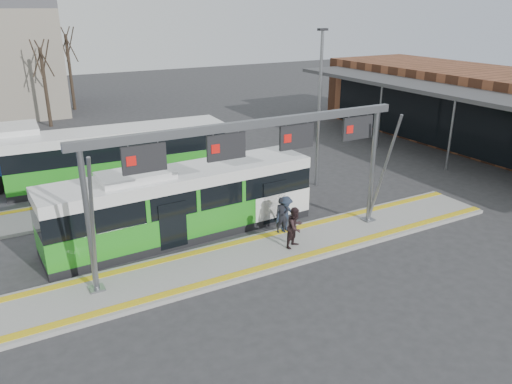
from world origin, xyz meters
TOP-DOWN VIEW (x-y plane):
  - ground at (0.00, 0.00)m, footprint 120.00×120.00m
  - platform_main at (0.00, 0.00)m, footprint 22.00×3.00m
  - platform_second at (-4.00, 8.00)m, footprint 20.00×3.00m
  - tactile_main at (0.00, 0.00)m, footprint 22.00×2.65m
  - tactile_second at (-4.00, 9.15)m, footprint 20.00×0.35m
  - gantry at (-0.35, 0.25)m, footprint 13.00×1.68m
  - hero_bus at (-2.20, 3.24)m, footprint 11.53×2.87m
  - bg_bus_green at (-2.62, 11.69)m, footprint 11.87×3.12m
  - passenger_a at (1.41, 1.10)m, footprint 0.63×0.48m
  - passenger_b at (1.17, -0.28)m, footprint 0.99×0.89m
  - passenger_c at (1.60, 1.10)m, footprint 1.07×0.67m
  - tree_left at (-4.08, 27.63)m, footprint 1.40×1.40m
  - tree_mid at (-1.05, 34.04)m, footprint 1.40×1.40m
  - lamp_east at (6.44, 5.61)m, footprint 0.50×0.25m

SIDE VIEW (x-z plane):
  - ground at x=0.00m, z-range 0.00..0.00m
  - platform_main at x=0.00m, z-range 0.00..0.15m
  - platform_second at x=-4.00m, z-range 0.00..0.15m
  - tactile_main at x=0.00m, z-range 0.15..0.17m
  - tactile_second at x=-4.00m, z-range 0.15..0.17m
  - passenger_a at x=1.41m, z-range 0.15..1.71m
  - passenger_c at x=1.60m, z-range 0.15..1.74m
  - passenger_b at x=1.17m, z-range 0.15..1.83m
  - hero_bus at x=-2.20m, z-range -0.13..3.01m
  - bg_bus_green at x=-2.62m, z-range -0.02..2.92m
  - gantry at x=-0.35m, z-range 1.70..6.90m
  - lamp_east at x=6.44m, z-range 0.24..8.42m
  - tree_left at x=-4.08m, z-range 1.81..8.83m
  - tree_mid at x=-1.05m, z-range 1.99..9.71m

